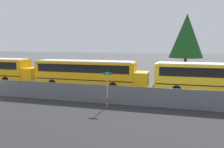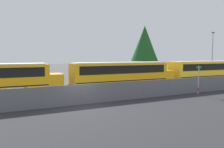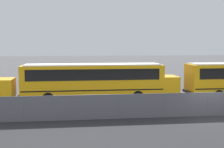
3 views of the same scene
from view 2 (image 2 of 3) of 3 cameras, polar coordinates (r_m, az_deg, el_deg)
The scene contains 8 objects.
ground_plane at distance 17.89m, azimuth -8.21°, elevation -7.94°, with size 200.00×200.00×0.00m, color #4C4C4F.
road_strip at distance 12.53m, azimuth 0.68°, elevation -13.38°, with size 131.86×12.00×0.01m.
fence at distance 17.73m, azimuth -8.24°, elevation -5.29°, with size 97.93×0.07×1.65m.
school_bus_3 at distance 26.52m, azimuth 2.84°, elevation 0.31°, with size 13.72×2.51×3.19m.
school_bus_4 at distance 35.72m, azimuth 23.41°, elevation 1.05°, with size 13.72×2.51×3.19m.
street_sign at distance 23.64m, azimuth 21.67°, elevation -1.34°, with size 0.70×0.09×2.93m.
light_pole at distance 47.02m, azimuth 24.76°, elevation 5.17°, with size 0.60×0.24×8.59m.
tree_0 at distance 43.48m, azimuth 8.52°, elevation 7.87°, with size 5.30×5.30×9.84m.
Camera 2 is at (-5.44, -16.60, 3.87)m, focal length 35.00 mm.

